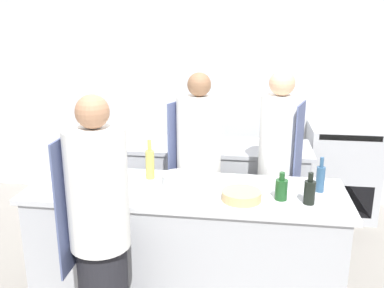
# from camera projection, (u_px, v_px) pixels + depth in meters

# --- Properties ---
(wall_back) EXTENTS (8.00, 0.06, 2.80)m
(wall_back) POSITION_uv_depth(u_px,v_px,m) (213.00, 85.00, 5.10)
(wall_back) COLOR silver
(wall_back) RESTS_ON ground_plane
(prep_counter) EXTENTS (2.38, 0.77, 0.93)m
(prep_counter) POSITION_uv_depth(u_px,v_px,m) (186.00, 244.00, 3.33)
(prep_counter) COLOR #A8AAAF
(prep_counter) RESTS_ON ground_plane
(pass_counter) EXTENTS (2.21, 0.69, 0.93)m
(pass_counter) POSITION_uv_depth(u_px,v_px,m) (201.00, 187.00, 4.49)
(pass_counter) COLOR #A8AAAF
(pass_counter) RESTS_ON ground_plane
(oven_range) EXTENTS (0.74, 0.62, 1.03)m
(oven_range) POSITION_uv_depth(u_px,v_px,m) (341.00, 172.00, 4.80)
(oven_range) COLOR #A8AAAF
(oven_range) RESTS_ON ground_plane
(chef_at_prep_near) EXTENTS (0.39, 0.37, 1.75)m
(chef_at_prep_near) POSITION_uv_depth(u_px,v_px,m) (100.00, 234.00, 2.64)
(chef_at_prep_near) COLOR black
(chef_at_prep_near) RESTS_ON ground_plane
(chef_at_stove) EXTENTS (0.38, 0.37, 1.76)m
(chef_at_stove) POSITION_uv_depth(u_px,v_px,m) (277.00, 170.00, 3.72)
(chef_at_stove) COLOR black
(chef_at_stove) RESTS_ON ground_plane
(chef_at_pass_far) EXTENTS (0.45, 0.44, 1.74)m
(chef_at_pass_far) POSITION_uv_depth(u_px,v_px,m) (198.00, 172.00, 3.75)
(chef_at_pass_far) COLOR black
(chef_at_pass_far) RESTS_ON ground_plane
(bottle_olive_oil) EXTENTS (0.09, 0.09, 0.24)m
(bottle_olive_oil) POSITION_uv_depth(u_px,v_px,m) (102.00, 173.00, 3.27)
(bottle_olive_oil) COLOR silver
(bottle_olive_oil) RESTS_ON prep_counter
(bottle_vinegar) EXTENTS (0.09, 0.09, 0.20)m
(bottle_vinegar) POSITION_uv_depth(u_px,v_px,m) (281.00, 189.00, 2.99)
(bottle_vinegar) COLOR #19471E
(bottle_vinegar) RESTS_ON prep_counter
(bottle_wine) EXTENTS (0.07, 0.07, 0.25)m
(bottle_wine) POSITION_uv_depth(u_px,v_px,m) (66.00, 176.00, 3.18)
(bottle_wine) COLOR #5B2319
(bottle_wine) RESTS_ON prep_counter
(bottle_cooking_oil) EXTENTS (0.07, 0.07, 0.32)m
(bottle_cooking_oil) POSITION_uv_depth(u_px,v_px,m) (150.00, 163.00, 3.38)
(bottle_cooking_oil) COLOR #B2A84C
(bottle_cooking_oil) RESTS_ON prep_counter
(bottle_sauce) EXTENTS (0.08, 0.08, 0.23)m
(bottle_sauce) POSITION_uv_depth(u_px,v_px,m) (310.00, 191.00, 2.92)
(bottle_sauce) COLOR black
(bottle_sauce) RESTS_ON prep_counter
(bottle_water) EXTENTS (0.06, 0.06, 0.26)m
(bottle_water) POSITION_uv_depth(u_px,v_px,m) (320.00, 178.00, 3.13)
(bottle_water) COLOR #2D5175
(bottle_water) RESTS_ON prep_counter
(bowl_mixing_large) EXTENTS (0.27, 0.27, 0.07)m
(bowl_mixing_large) POSITION_uv_depth(u_px,v_px,m) (179.00, 179.00, 3.30)
(bowl_mixing_large) COLOR #B7BABC
(bowl_mixing_large) RESTS_ON prep_counter
(bowl_prep_small) EXTENTS (0.28, 0.28, 0.07)m
(bowl_prep_small) POSITION_uv_depth(u_px,v_px,m) (241.00, 196.00, 3.00)
(bowl_prep_small) COLOR tan
(bowl_prep_small) RESTS_ON prep_counter
(stockpot) EXTENTS (0.26, 0.26, 0.18)m
(stockpot) POSITION_uv_depth(u_px,v_px,m) (190.00, 136.00, 4.31)
(stockpot) COLOR #A8AAAF
(stockpot) RESTS_ON pass_counter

